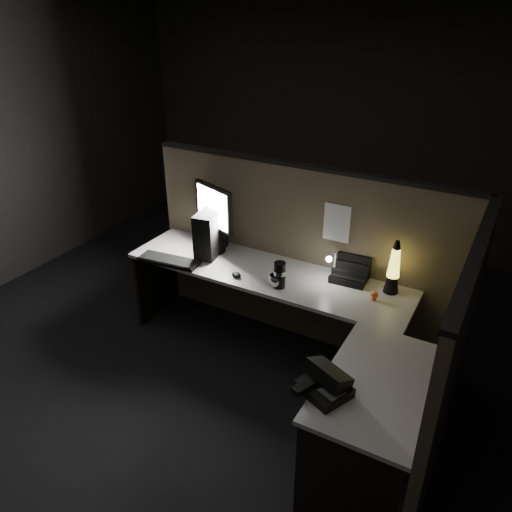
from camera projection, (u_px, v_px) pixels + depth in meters
The scene contains 17 objects.
floor at pixel (245, 396), 3.71m from camera, with size 6.00×6.00×0.00m, color black.
room_shell at pixel (242, 190), 2.96m from camera, with size 6.00×6.00×6.00m.
partition_back at pixel (301, 257), 4.09m from camera, with size 2.66×0.06×1.50m, color brown.
partition_right at pixel (451, 367), 2.87m from camera, with size 0.06×1.66×1.50m, color brown.
desk at pixel (283, 321), 3.56m from camera, with size 2.60×1.60×0.73m.
pc_tower at pixel (211, 232), 4.11m from camera, with size 0.16×0.36×0.38m, color black.
monitor at pixel (214, 212), 4.07m from camera, with size 0.43×0.21×0.58m.
keyboard at pixel (169, 261), 4.04m from camera, with size 0.51×0.17×0.03m, color black.
mouse at pixel (236, 275), 3.82m from camera, with size 0.08×0.06×0.03m, color black.
clip_lamp at pixel (332, 264), 3.73m from camera, with size 0.04×0.18×0.23m.
organizer at pixel (350, 274), 3.78m from camera, with size 0.28×0.25×0.20m.
lava_lamp at pixel (393, 271), 3.56m from camera, with size 0.11×0.11×0.41m.
travel_mug at pixel (280, 275), 3.65m from camera, with size 0.09×0.09×0.20m, color black.
steel_mug at pixel (276, 281), 3.69m from camera, with size 0.12×0.12×0.09m, color #B2B3B9.
figurine at pixel (374, 295), 3.52m from camera, with size 0.05×0.05×0.05m, color orange.
pinned_paper at pixel (337, 223), 3.76m from camera, with size 0.21×0.00×0.30m, color white.
desk_phone at pixel (325, 382), 2.70m from camera, with size 0.32×0.32×0.15m.
Camera 1 is at (1.44, -2.41, 2.65)m, focal length 35.00 mm.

